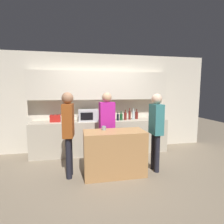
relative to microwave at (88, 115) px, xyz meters
The scene contains 18 objects.
ground_plane 1.76m from the microwave, 76.20° to the right, with size 14.00×14.00×0.00m, color #7F705B.
back_wall 0.66m from the microwave, 39.57° to the left, with size 6.40×0.40×2.70m.
back_counter 0.69m from the microwave, ahead, with size 3.60×0.62×0.89m.
kitchen_island 1.50m from the microwave, 71.65° to the right, with size 1.21×0.57×0.89m.
microwave is the anchor object (origin of this frame).
toaster 0.84m from the microwave, behind, with size 0.26×0.16×0.18m.
potted_plant 1.91m from the microwave, ahead, with size 0.14×0.14×0.39m.
bottle_0 0.64m from the microwave, ahead, with size 0.09×0.09×0.30m.
bottle_1 0.79m from the microwave, ahead, with size 0.07×0.07×0.23m.
bottle_2 0.89m from the microwave, ahead, with size 0.08×0.08×0.24m.
bottle_3 1.01m from the microwave, ahead, with size 0.08×0.08×0.28m.
bottle_4 1.14m from the microwave, ahead, with size 0.07×0.07×0.32m.
bottle_5 1.26m from the microwave, ahead, with size 0.07×0.07×0.32m.
bottle_6 1.36m from the microwave, ahead, with size 0.09×0.09×0.28m.
cup_0 1.20m from the microwave, 78.26° to the right, with size 0.09×0.09×0.08m.
person_left 0.85m from the microwave, 63.82° to the right, with size 0.36×0.23×1.65m.
person_center 1.31m from the microwave, 110.10° to the right, with size 0.22×0.35×1.66m.
person_right 1.85m from the microwave, 44.46° to the right, with size 0.21×0.34×1.63m.
Camera 1 is at (-0.59, -3.23, 1.68)m, focal length 28.00 mm.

